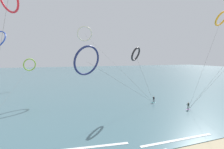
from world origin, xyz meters
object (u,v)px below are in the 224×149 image
Objects in this scene: kite_charcoal at (136,54)px; kite_lime at (30,65)px; kite_navy at (87,61)px; kite_ivory at (85,34)px; kite_amber at (221,19)px; surfer_violet at (188,106)px; surfer_teal at (154,100)px.

kite_charcoal is 0.29× the size of kite_lime.
kite_navy is 0.99× the size of kite_ivory.
kite_ivory reaches higher than kite_lime.
kite_navy is 0.96× the size of kite_amber.
kite_navy is 14.72m from kite_charcoal.
kite_navy is (-23.92, -1.37, 10.86)m from surfer_violet.
kite_charcoal is (-6.65, -1.97, 12.19)m from surfer_teal.
kite_lime is at bearing -87.66° from kite_charcoal.
kite_navy is 28.49m from kite_ivory.
surfer_violet is 26.31m from kite_navy.
kite_ivory is 22.90m from kite_charcoal.
kite_ivory is 1.53× the size of kite_charcoal.
surfer_teal is 30.55m from kite_ivory.
surfer_violet is 0.07× the size of kite_amber.
kite_ivory reaches higher than kite_navy.
surfer_teal is 0.03× the size of kite_lime.
kite_navy reaches higher than kite_lime.
surfer_violet is at bearing 116.04° from kite_charcoal.
kite_charcoal reaches higher than kite_navy.
kite_navy is at bearing 76.91° from kite_lime.
kite_charcoal is at bearing 95.98° from kite_lime.
kite_ivory reaches higher than surfer_teal.
surfer_teal is 24.08m from kite_navy.
kite_amber is 38.37m from kite_ivory.
kite_ivory is (-15.51, 17.93, 19.26)m from surfer_teal.
kite_amber reaches higher than kite_navy.
kite_amber is 0.46× the size of kite_lime.
kite_navy is at bearing 80.03° from kite_ivory.
kite_amber is at bearing 34.86° from surfer_teal.
surfer_teal is 0.12× the size of kite_charcoal.
kite_charcoal reaches higher than surfer_violet.
kite_lime is (-15.18, 41.41, -2.27)m from kite_navy.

